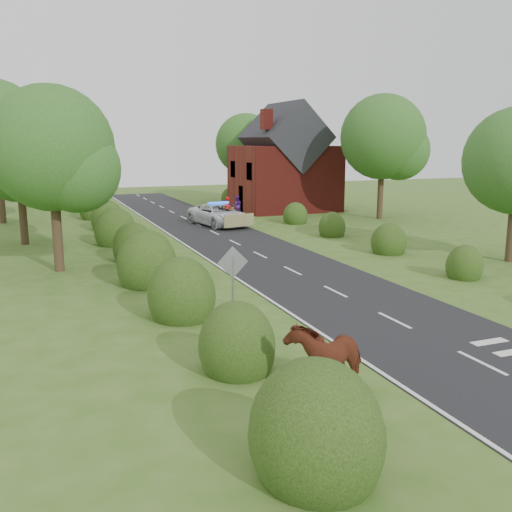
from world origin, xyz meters
name	(u,v)px	position (x,y,z in m)	size (l,w,h in m)	color
ground	(394,321)	(0.00, 0.00, 0.00)	(120.00, 120.00, 0.00)	#37651A
road	(241,245)	(0.00, 15.00, 0.01)	(6.00, 70.00, 0.02)	black
road_markings	(226,254)	(-1.60, 12.93, 0.03)	(4.96, 70.00, 0.01)	white
hedgerow_left	(136,251)	(-6.51, 11.69, 0.75)	(2.75, 50.41, 3.00)	black
hedgerow_right	(376,239)	(6.60, 11.21, 0.55)	(2.10, 45.78, 2.10)	black
tree_left_a	(58,154)	(-9.75, 11.86, 5.34)	(5.74, 5.60, 8.38)	#332316
tree_left_b	(23,156)	(-11.25, 19.86, 5.04)	(5.74, 5.60, 8.07)	#332316
tree_left_c	(0,132)	(-12.70, 29.83, 6.53)	(6.97, 6.80, 10.22)	#332316
tree_left_d	(36,144)	(-10.23, 39.85, 5.64)	(6.15, 6.00, 8.89)	#332316
tree_right_b	(387,140)	(14.29, 21.84, 5.94)	(6.56, 6.40, 9.40)	#332316
tree_right_c	(249,147)	(9.27, 37.85, 5.34)	(6.15, 6.00, 8.58)	#332316
road_sign	(233,272)	(-5.00, 2.00, 1.65)	(1.06, 0.08, 2.53)	gray
house	(284,166)	(9.49, 30.00, 3.79)	(8.00, 7.40, 9.17)	maroon
cow	(326,362)	(-4.79, -4.02, 0.76)	(1.14, 2.15, 1.53)	maroon
police_van	(219,215)	(1.27, 23.02, 0.77)	(3.60, 5.97, 1.69)	silver
pedestrian_red	(227,208)	(2.77, 25.59, 0.89)	(0.65, 0.43, 1.78)	#B90D0F
pedestrian_purple	(237,206)	(4.37, 27.81, 0.80)	(0.77, 0.60, 1.59)	#421B73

